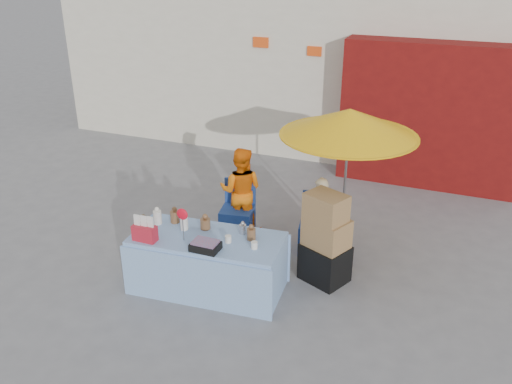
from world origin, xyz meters
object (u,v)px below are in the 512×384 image
at_px(market_table, 208,262).
at_px(vendor_beige, 320,212).
at_px(chair_left, 238,220).
at_px(vendor_orange, 241,191).
at_px(box_stack, 326,242).
at_px(umbrella, 349,123).
at_px(chair_right, 316,234).

bearing_deg(market_table, vendor_beige, 51.73).
distance_m(chair_left, vendor_beige, 1.29).
distance_m(vendor_orange, box_stack, 1.78).
relative_size(chair_left, vendor_beige, 0.77).
height_order(vendor_beige, umbrella, umbrella).
bearing_deg(umbrella, market_table, -127.51).
relative_size(chair_right, vendor_beige, 0.77).
xyz_separation_m(market_table, box_stack, (1.35, 0.74, 0.19)).
xyz_separation_m(chair_right, umbrella, (0.30, 0.28, 1.64)).
bearing_deg(umbrella, vendor_beige, -153.43).
bearing_deg(market_table, umbrella, 47.29).
bearing_deg(chair_right, box_stack, -76.65).
bearing_deg(vendor_beige, umbrella, -164.17).
height_order(market_table, vendor_orange, vendor_orange).
bearing_deg(chair_right, vendor_orange, 163.11).
relative_size(umbrella, box_stack, 1.67).
relative_size(chair_left, box_stack, 0.68).
bearing_deg(chair_right, umbrella, 32.46).
distance_m(market_table, chair_left, 1.47).
bearing_deg(vendor_orange, chair_left, 78.01).
xyz_separation_m(market_table, umbrella, (1.33, 1.74, 1.51)).
height_order(market_table, chair_right, market_table).
bearing_deg(chair_left, umbrella, -0.36).
distance_m(chair_left, umbrella, 2.27).
bearing_deg(market_table, box_stack, 23.68).
bearing_deg(umbrella, box_stack, -89.21).
xyz_separation_m(chair_left, vendor_beige, (1.25, 0.13, 0.30)).
xyz_separation_m(umbrella, box_stack, (0.01, -0.99, -1.31)).
bearing_deg(box_stack, umbrella, 90.79).
distance_m(market_table, vendor_beige, 1.90).
bearing_deg(chair_left, market_table, -92.08).
relative_size(market_table, box_stack, 1.61).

